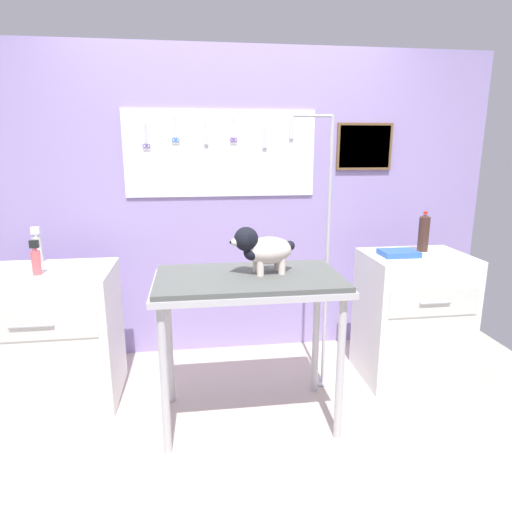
% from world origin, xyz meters
% --- Properties ---
extents(ground, '(4.40, 4.00, 0.04)m').
position_xyz_m(ground, '(0.00, 0.00, -0.02)').
color(ground, '#BDAD9E').
extents(rear_wall_panel, '(4.00, 0.09, 2.30)m').
position_xyz_m(rear_wall_panel, '(0.01, 1.28, 1.16)').
color(rear_wall_panel, '#9784C2').
rests_on(rear_wall_panel, ground).
extents(grooming_table, '(1.06, 0.61, 0.90)m').
position_xyz_m(grooming_table, '(-0.00, 0.26, 0.80)').
color(grooming_table, '#B7B7BC').
rests_on(grooming_table, ground).
extents(grooming_arm, '(0.30, 0.11, 1.78)m').
position_xyz_m(grooming_arm, '(0.54, 0.59, 0.84)').
color(grooming_arm, '#B7B7BC').
rests_on(grooming_arm, ground).
extents(dog, '(0.38, 0.21, 0.27)m').
position_xyz_m(dog, '(0.08, 0.29, 1.04)').
color(dog, silver).
rests_on(dog, grooming_table).
extents(counter_left, '(0.80, 0.58, 0.87)m').
position_xyz_m(counter_left, '(-1.21, 0.64, 0.43)').
color(counter_left, silver).
rests_on(counter_left, ground).
extents(cabinet_right, '(0.68, 0.54, 0.89)m').
position_xyz_m(cabinet_right, '(1.19, 0.63, 0.44)').
color(cabinet_right, silver).
rests_on(cabinet_right, ground).
extents(detangler_spray, '(0.05, 0.05, 0.21)m').
position_xyz_m(detangler_spray, '(-1.21, 0.56, 0.95)').
color(detangler_spray, '#DB595F').
rests_on(detangler_spray, counter_left).
extents(spray_bottle_short, '(0.06, 0.06, 0.23)m').
position_xyz_m(spray_bottle_short, '(-1.30, 0.86, 0.96)').
color(spray_bottle_short, '#B5B6AF').
rests_on(spray_bottle_short, counter_left).
extents(soda_bottle, '(0.07, 0.07, 0.28)m').
position_xyz_m(soda_bottle, '(1.27, 0.72, 1.02)').
color(soda_bottle, '#412820').
rests_on(soda_bottle, cabinet_right).
extents(supply_tray, '(0.24, 0.18, 0.04)m').
position_xyz_m(supply_tray, '(1.05, 0.62, 0.91)').
color(supply_tray, '#2F5CB8').
rests_on(supply_tray, cabinet_right).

